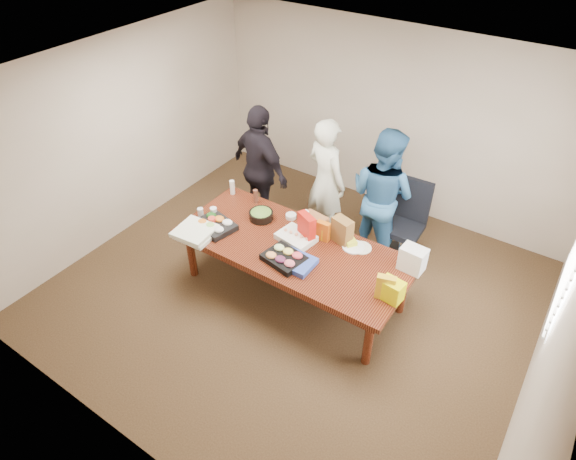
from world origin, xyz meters
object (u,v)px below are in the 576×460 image
Objects in this scene: salad_bowl at (261,215)px; person_center at (326,181)px; office_chair at (403,226)px; person_right at (382,196)px; sheet_cake at (296,238)px; conference_table at (293,269)px.

person_center is at bearing 70.45° from salad_bowl.
office_chair is 0.60× the size of person_center.
person_center is 5.92× the size of salad_bowl.
person_right reaches higher than sheet_cake.
office_chair is at bearing -154.93° from person_center.
office_chair reaches higher than conference_table.
conference_table is 1.59m from office_chair.
person_center is at bearing 102.75° from conference_table.
office_chair reaches higher than sheet_cake.
conference_table is 6.54× the size of sheet_cake.
sheet_cake is (-0.03, 0.11, 0.41)m from conference_table.
office_chair reaches higher than salad_bowl.
person_right is 6.09× the size of salad_bowl.
conference_table is at bearing -124.00° from office_chair.
salad_bowl is (-1.13, -1.06, -0.13)m from person_right.
sheet_cake is (-0.87, -1.24, 0.24)m from office_chair.
office_chair is 1.18m from person_center.
person_center reaches higher than sheet_cake.
salad_bowl is (-1.46, -1.12, 0.26)m from office_chair.
person_right reaches higher than office_chair.
person_center is at bearing -175.47° from office_chair.
office_chair is at bearing 58.12° from conference_table.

